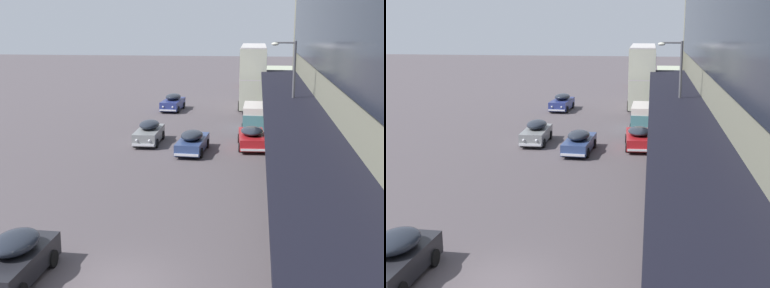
{
  "view_description": "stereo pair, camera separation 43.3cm",
  "coord_description": "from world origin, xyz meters",
  "views": [
    {
      "loc": [
        4.42,
        -15.99,
        8.6
      ],
      "look_at": [
        0.7,
        14.61,
        1.5
      ],
      "focal_mm": 50.0,
      "sensor_mm": 36.0,
      "label": 1
    },
    {
      "loc": [
        4.85,
        -15.94,
        8.6
      ],
      "look_at": [
        0.7,
        14.61,
        1.5
      ],
      "focal_mm": 50.0,
      "sensor_mm": 36.0,
      "label": 2
    }
  ],
  "objects": [
    {
      "name": "ground",
      "position": [
        0.0,
        0.0,
        0.0
      ],
      "size": [
        240.0,
        240.0,
        0.0
      ],
      "primitive_type": "plane",
      "color": "#4F484C"
    },
    {
      "name": "transit_bus_kerbside_front",
      "position": [
        4.02,
        39.1,
        3.35
      ],
      "size": [
        2.76,
        10.4,
        6.21
      ],
      "color": "beige",
      "rests_on": "ground"
    },
    {
      "name": "sedan_second_mid",
      "position": [
        4.17,
        20.51,
        0.74
      ],
      "size": [
        2.05,
        4.92,
        1.48
      ],
      "color": "#AB171C",
      "rests_on": "ground"
    },
    {
      "name": "sedan_oncoming_rear",
      "position": [
        -3.52,
        -0.22,
        0.81
      ],
      "size": [
        1.93,
        4.28,
        1.67
      ],
      "color": "black",
      "rests_on": "ground"
    },
    {
      "name": "sedan_lead_near",
      "position": [
        -3.2,
        21.04,
        0.8
      ],
      "size": [
        1.8,
        4.59,
        1.64
      ],
      "color": "gray",
      "rests_on": "ground"
    },
    {
      "name": "sedan_lead_mid",
      "position": [
        -3.75,
        35.65,
        0.8
      ],
      "size": [
        2.01,
        4.77,
        1.63
      ],
      "color": "navy",
      "rests_on": "ground"
    },
    {
      "name": "sedan_trailing_mid",
      "position": [
        0.24,
        18.6,
        0.75
      ],
      "size": [
        1.96,
        4.82,
        1.52
      ],
      "color": "navy",
      "rests_on": "ground"
    },
    {
      "name": "sedan_far_back",
      "position": [
        3.79,
        56.63,
        0.8
      ],
      "size": [
        2.0,
        4.76,
        1.64
      ],
      "color": "#AE2812",
      "rests_on": "ground"
    },
    {
      "name": "vw_van",
      "position": [
        4.29,
        27.53,
        1.1
      ],
      "size": [
        1.94,
        4.57,
        1.96
      ],
      "color": "teal",
      "rests_on": "ground"
    },
    {
      "name": "pedestrian_at_kerb",
      "position": [
        7.12,
        -1.58,
        1.18
      ],
      "size": [
        0.56,
        0.4,
        1.86
      ],
      "color": "black",
      "rests_on": "sidewalk_kerb"
    },
    {
      "name": "street_lamp",
      "position": [
        6.48,
        16.88,
        4.37
      ],
      "size": [
        1.5,
        0.28,
        7.3
      ],
      "color": "#4C4C51",
      "rests_on": "sidewalk_kerb"
    },
    {
      "name": "fire_hydrant",
      "position": [
        6.42,
        1.45,
        0.49
      ],
      "size": [
        0.2,
        0.4,
        0.7
      ],
      "color": "red",
      "rests_on": "sidewalk_kerb"
    }
  ]
}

